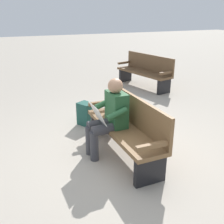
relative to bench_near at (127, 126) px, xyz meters
name	(u,v)px	position (x,y,z in m)	size (l,w,h in m)	color
ground_plane	(122,154)	(0.00, 0.07, -0.46)	(40.00, 40.00, 0.00)	#A89E8E
bench_near	(127,126)	(0.00, 0.00, 0.00)	(1.81, 0.53, 0.90)	brown
person_seated	(110,115)	(0.12, 0.24, 0.17)	(0.58, 0.58, 1.18)	#23512D
backpack	(86,114)	(1.32, 0.25, -0.24)	(0.36, 0.35, 0.44)	#1E4C42
bench_far	(145,71)	(3.28, -2.09, 0.00)	(1.86, 0.92, 0.90)	brown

